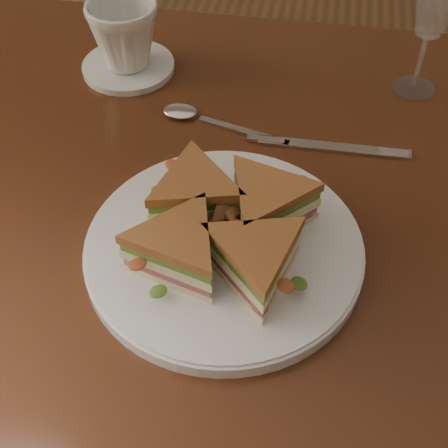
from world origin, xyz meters
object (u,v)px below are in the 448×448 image
object	(u,v)px
plate	(224,249)
sandwich_wedges	(224,227)
saucer	(129,67)
coffee_cup	(124,35)
table	(241,237)
knife	(322,147)
spoon	(195,116)
wine_glass	(436,3)

from	to	relation	value
plate	sandwich_wedges	size ratio (longest dim) A/B	1.22
saucer	sandwich_wedges	bearing A→B (deg)	-58.63
plate	saucer	size ratio (longest dim) A/B	2.24
sandwich_wedges	coffee_cup	world-z (taller)	coffee_cup
table	plate	bearing A→B (deg)	-92.55
knife	plate	bearing A→B (deg)	-116.70
plate	saucer	distance (m)	0.39
spoon	coffee_cup	bearing A→B (deg)	155.49
plate	saucer	xyz separation A→B (m)	(-0.20, 0.33, -0.00)
spoon	coffee_cup	distance (m)	0.17
table	wine_glass	bearing A→B (deg)	47.91
table	spoon	size ratio (longest dim) A/B	6.67
table	wine_glass	world-z (taller)	wine_glass
knife	coffee_cup	bearing A→B (deg)	155.74
saucer	plate	bearing A→B (deg)	-58.63
table	plate	distance (m)	0.16
sandwich_wedges	coffee_cup	xyz separation A→B (m)	(-0.20, 0.33, 0.01)
table	spoon	bearing A→B (deg)	125.56
spoon	wine_glass	bearing A→B (deg)	36.48
wine_glass	coffee_cup	size ratio (longest dim) A/B	1.82
knife	wine_glass	size ratio (longest dim) A/B	1.14
spoon	saucer	xyz separation A→B (m)	(-0.12, 0.10, 0.00)
plate	coffee_cup	world-z (taller)	coffee_cup
table	saucer	world-z (taller)	saucer
saucer	knife	bearing A→B (deg)	-23.69
table	spoon	distance (m)	0.18
knife	saucer	world-z (taller)	saucer
coffee_cup	spoon	bearing A→B (deg)	-63.34
spoon	saucer	bearing A→B (deg)	155.49
plate	knife	bearing A→B (deg)	63.87
spoon	wine_glass	world-z (taller)	wine_glass
knife	coffee_cup	size ratio (longest dim) A/B	2.08
plate	table	bearing A→B (deg)	87.45
spoon	wine_glass	size ratio (longest dim) A/B	0.96
knife	sandwich_wedges	bearing A→B (deg)	-116.70
wine_glass	saucer	world-z (taller)	wine_glass
knife	saucer	size ratio (longest dim) A/B	1.56
table	knife	world-z (taller)	knife
table	plate	size ratio (longest dim) A/B	3.88
coffee_cup	table	bearing A→B (deg)	-70.62
coffee_cup	saucer	bearing A→B (deg)	155.86
plate	spoon	xyz separation A→B (m)	(-0.08, 0.23, -0.00)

